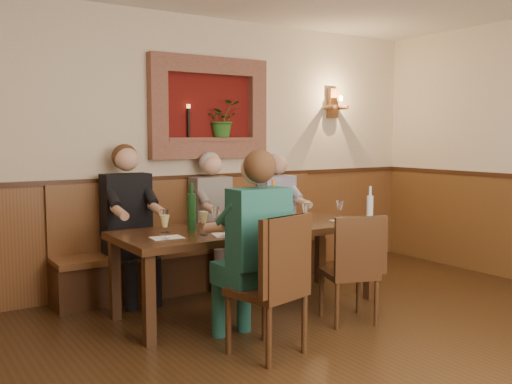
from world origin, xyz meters
The scene contains 32 objects.
ground_plane centered at (0.00, 0.00, 0.00)m, with size 6.00×6.00×0.00m, color black.
room_shell centered at (0.00, 0.00, 1.89)m, with size 6.04×6.04×2.82m.
wainscoting centered at (0.00, 0.00, 0.59)m, with size 6.02×6.02×1.15m.
wall_niche centered at (0.24, 2.94, 1.81)m, with size 1.36×0.30×1.06m.
wall_sconce centered at (1.90, 2.93, 1.94)m, with size 0.25×0.20×0.35m.
dining_table centered at (0.00, 1.85, 0.68)m, with size 2.40×0.90×0.75m.
bench centered at (0.00, 2.79, 0.33)m, with size 3.00×0.45×1.11m.
chair_near_left centered at (-0.47, 0.86, 0.30)m, with size 0.54×0.54×1.02m.
chair_near_right centered at (0.50, 1.08, 0.27)m, with size 0.51×0.51×0.91m.
person_bench_left centered at (-0.80, 2.69, 0.62)m, with size 0.44×0.54×1.48m.
person_bench_mid centered at (0.11, 2.69, 0.57)m, with size 0.41×0.50×1.39m.
person_bench_right centered at (0.95, 2.69, 0.56)m, with size 0.39×0.48×1.36m.
person_chair_front centered at (-0.48, 1.07, 0.61)m, with size 0.43×0.53×1.46m.
spittoon_bucket centered at (-0.02, 1.68, 0.88)m, with size 0.23×0.23×0.26m, color red.
wine_bottle_green_a centered at (0.20, 1.77, 0.92)m, with size 0.10×0.10×0.42m.
wine_bottle_green_b centered at (-0.54, 1.92, 0.92)m, with size 0.09×0.09×0.41m.
water_bottle centered at (1.08, 1.46, 0.88)m, with size 0.08×0.08×0.34m.
tasting_sheet_a centered at (-0.86, 1.73, 0.75)m, with size 0.25×0.18×0.00m, color white.
tasting_sheet_b centered at (-0.06, 1.63, 0.75)m, with size 0.31×0.22×0.00m, color white.
tasting_sheet_c centered at (0.96, 1.63, 0.75)m, with size 0.28×0.20×0.00m, color white.
tasting_sheet_d centered at (-0.35, 1.57, 0.75)m, with size 0.31×0.22×0.00m, color white.
wine_glass_0 centered at (-0.90, 1.67, 0.85)m, with size 0.08×0.08×0.19m, color #EADE8C, non-canonical shape.
wine_glass_1 centered at (-0.76, 1.98, 0.85)m, with size 0.08×0.08×0.19m, color white, non-canonical shape.
wine_glass_2 centered at (-0.55, 1.69, 0.85)m, with size 0.08×0.08×0.19m, color #EADE8C, non-canonical shape.
wine_glass_3 centered at (-0.31, 1.93, 0.85)m, with size 0.08×0.08×0.19m, color white, non-canonical shape.
wine_glass_4 centered at (-0.04, 1.67, 0.85)m, with size 0.08×0.08×0.19m, color #EADE8C, non-canonical shape.
wine_glass_5 centered at (0.24, 1.92, 0.85)m, with size 0.08×0.08×0.19m, color #EADE8C, non-canonical shape.
wine_glass_6 centered at (0.49, 1.68, 0.85)m, with size 0.08×0.08×0.19m, color white, non-canonical shape.
wine_glass_7 centered at (0.65, 1.87, 0.85)m, with size 0.08×0.08×0.19m, color #EADE8C, non-canonical shape.
wine_glass_8 centered at (0.95, 1.73, 0.85)m, with size 0.08×0.08×0.19m, color white, non-canonical shape.
wine_glass_9 centered at (-0.21, 1.52, 0.85)m, with size 0.08×0.08×0.19m, color #EADE8C, non-canonical shape.
wine_glass_10 centered at (-0.46, 1.53, 0.85)m, with size 0.08×0.08×0.19m, color #EADE8C, non-canonical shape.
Camera 1 is at (-2.71, -2.39, 1.55)m, focal length 40.00 mm.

